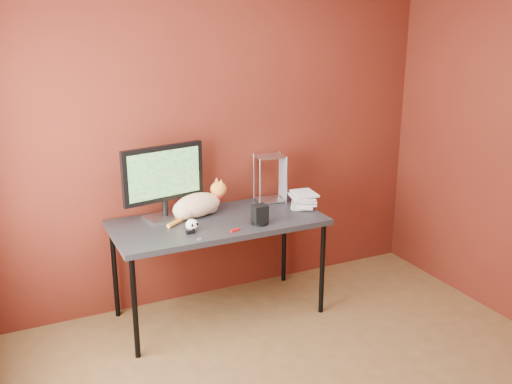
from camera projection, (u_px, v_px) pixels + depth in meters
name	position (u px, v px, depth m)	size (l,w,h in m)	color
room	(350.00, 167.00, 2.74)	(3.52, 3.52, 2.61)	brown
desk	(218.00, 226.00, 4.08)	(1.50, 0.70, 0.75)	black
monitor	(164.00, 179.00, 4.01)	(0.61, 0.25, 0.53)	#A7A8AC
cat	(198.00, 205.00, 4.12)	(0.52, 0.30, 0.26)	orange
skull_mug	(192.00, 225.00, 3.84)	(0.09, 0.09, 0.08)	white
speaker	(260.00, 215.00, 3.97)	(0.12, 0.12, 0.14)	black
book_stack	(293.00, 133.00, 4.21)	(0.26, 0.28, 1.13)	beige
wire_rack	(270.00, 178.00, 4.44)	(0.24, 0.21, 0.37)	#A7A8AC
pocket_knife	(235.00, 230.00, 3.85)	(0.07, 0.02, 0.01)	#B1110D
black_gadget	(191.00, 232.00, 3.81)	(0.06, 0.03, 0.03)	black
washer	(199.00, 239.00, 3.72)	(0.04, 0.04, 0.00)	#A7A8AC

